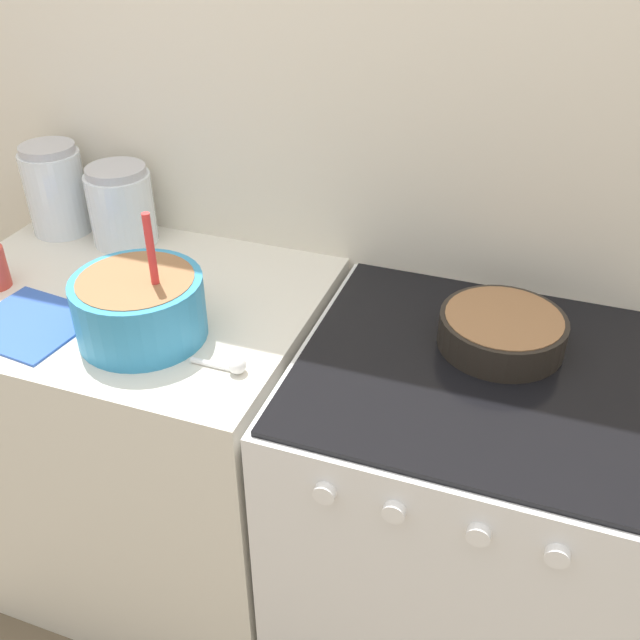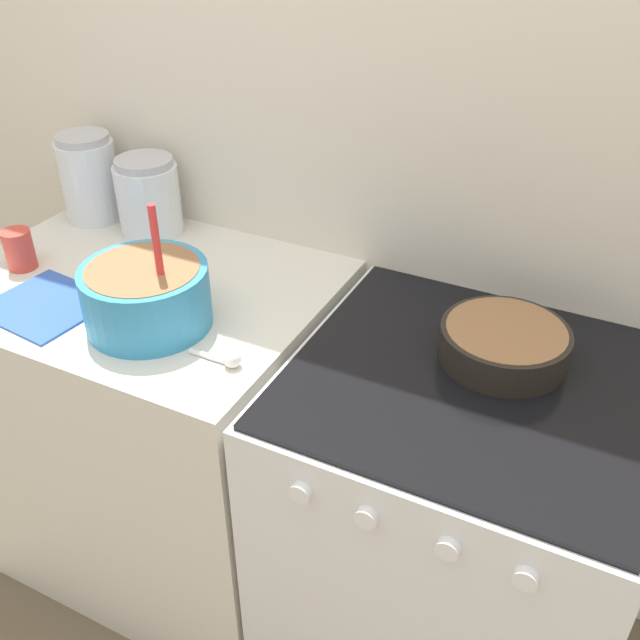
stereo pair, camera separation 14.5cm
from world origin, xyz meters
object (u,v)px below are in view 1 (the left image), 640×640
storage_jar_left (57,195)px  baking_pan (502,330)px  stove (452,522)px  storage_jar_middle (122,211)px  mixing_bowl (139,304)px

storage_jar_left → baking_pan: bearing=-7.1°
baking_pan → storage_jar_left: 1.18m
stove → storage_jar_middle: size_ratio=4.50×
mixing_bowl → storage_jar_middle: bearing=126.9°
stove → storage_jar_left: size_ratio=3.88×
mixing_bowl → baking_pan: 0.74m
mixing_bowl → baking_pan: (0.71, 0.21, -0.04)m
storage_jar_left → storage_jar_middle: (0.19, -0.00, -0.01)m
mixing_bowl → stove: bearing=10.6°
storage_jar_middle → stove: bearing=-13.9°
storage_jar_left → stove: bearing=-11.6°
storage_jar_left → mixing_bowl: bearing=-37.8°
stove → storage_jar_left: (-1.14, 0.23, 0.55)m
baking_pan → storage_jar_left: bearing=172.9°
stove → mixing_bowl: size_ratio=3.17×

